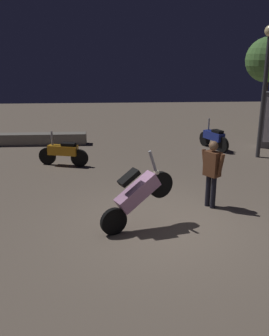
% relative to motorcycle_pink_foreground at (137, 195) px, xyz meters
% --- Properties ---
extents(ground_plane, '(40.00, 40.00, 0.00)m').
position_rel_motorcycle_pink_foreground_xyz_m(ground_plane, '(0.60, 0.06, -0.74)').
color(ground_plane, '#756656').
extents(motorcycle_pink_foreground, '(1.53, 0.82, 1.63)m').
position_rel_motorcycle_pink_foreground_xyz_m(motorcycle_pink_foreground, '(0.00, 0.00, 0.00)').
color(motorcycle_pink_foreground, black).
rests_on(motorcycle_pink_foreground, ground_plane).
extents(motorcycle_blue_parked_left, '(0.72, 1.57, 1.11)m').
position_rel_motorcycle_pink_foreground_xyz_m(motorcycle_blue_parked_left, '(3.33, 6.43, -0.31)').
color(motorcycle_blue_parked_left, black).
rests_on(motorcycle_blue_parked_left, ground_plane).
extents(motorcycle_orange_parked_right, '(1.63, 0.54, 1.11)m').
position_rel_motorcycle_pink_foreground_xyz_m(motorcycle_orange_parked_right, '(-2.06, 4.61, -0.31)').
color(motorcycle_orange_parked_right, black).
rests_on(motorcycle_orange_parked_right, ground_plane).
extents(person_rider_beside, '(0.45, 0.59, 1.60)m').
position_rel_motorcycle_pink_foreground_xyz_m(person_rider_beside, '(1.80, 1.01, 0.20)').
color(person_rider_beside, black).
rests_on(person_rider_beside, ground_plane).
extents(streetlamp_near, '(0.36, 0.36, 4.33)m').
position_rel_motorcycle_pink_foreground_xyz_m(streetlamp_near, '(4.58, 5.22, 2.06)').
color(streetlamp_near, '#38383D').
rests_on(streetlamp_near, ground_plane).
extents(tree_left_bg, '(2.06, 2.06, 4.19)m').
position_rel_motorcycle_pink_foreground_xyz_m(tree_left_bg, '(6.77, 10.42, 2.39)').
color(tree_left_bg, '#4C331E').
rests_on(tree_left_bg, ground_plane).
extents(planter_wall_low, '(3.58, 0.50, 0.45)m').
position_rel_motorcycle_pink_foreground_xyz_m(planter_wall_low, '(-3.30, 7.53, -0.52)').
color(planter_wall_low, gray).
rests_on(planter_wall_low, ground_plane).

